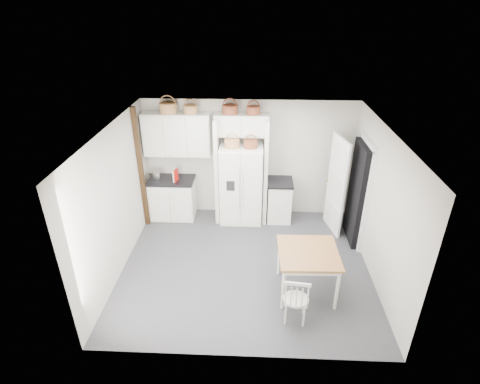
{
  "coord_description": "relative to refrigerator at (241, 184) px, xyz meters",
  "views": [
    {
      "loc": [
        0.15,
        -5.55,
        4.44
      ],
      "look_at": [
        -0.12,
        0.4,
        1.32
      ],
      "focal_mm": 28.0,
      "sensor_mm": 36.0,
      "label": 1
    }
  ],
  "objects": [
    {
      "name": "cookbook_red",
      "position": [
        -1.4,
        -0.04,
        0.19
      ],
      "size": [
        0.08,
        0.18,
        0.26
      ],
      "primitive_type": "cube",
      "rotation": [
        0.0,
        0.0,
        -0.24
      ],
      "color": "#B4140D",
      "rests_on": "counter_left"
    },
    {
      "name": "basket_bridge_a",
      "position": [
        -0.24,
        0.17,
        1.57
      ],
      "size": [
        0.31,
        0.31,
        0.18
      ],
      "primitive_type": "cylinder",
      "color": "brown",
      "rests_on": "bridge_cabinet"
    },
    {
      "name": "door_slab",
      "position": [
        1.95,
        -0.32,
        0.16
      ],
      "size": [
        0.21,
        0.79,
        2.05
      ],
      "primitive_type": "cube",
      "rotation": [
        0.0,
        0.0,
        -1.36
      ],
      "color": "white",
      "rests_on": "floor"
    },
    {
      "name": "base_cab_left",
      "position": [
        -1.53,
        0.04,
        -0.42
      ],
      "size": [
        0.95,
        0.6,
        0.88
      ],
      "primitive_type": "cube",
      "color": "silver",
      "rests_on": "floor"
    },
    {
      "name": "doorway_void",
      "position": [
        2.31,
        -0.66,
        0.16
      ],
      "size": [
        0.18,
        0.85,
        2.05
      ],
      "primitive_type": "cube",
      "color": "black",
      "rests_on": "floor"
    },
    {
      "name": "basket_fridge_b",
      "position": [
        0.19,
        -0.1,
        0.94
      ],
      "size": [
        0.28,
        0.28,
        0.15
      ],
      "primitive_type": "cylinder",
      "color": "brown",
      "rests_on": "refrigerator"
    },
    {
      "name": "fridge_panel_right",
      "position": [
        0.51,
        0.04,
        0.28
      ],
      "size": [
        0.08,
        0.6,
        2.3
      ],
      "primitive_type": "cube",
      "color": "silver",
      "rests_on": "floor"
    },
    {
      "name": "windsor_chair",
      "position": [
        0.95,
        -2.93,
        -0.47
      ],
      "size": [
        0.43,
        0.4,
        0.8
      ],
      "primitive_type": "cube",
      "rotation": [
        0.0,
        0.0,
        -0.11
      ],
      "color": "silver",
      "rests_on": "floor"
    },
    {
      "name": "fridge_panel_left",
      "position": [
        -0.51,
        0.04,
        0.28
      ],
      "size": [
        0.08,
        0.6,
        2.3
      ],
      "primitive_type": "cube",
      "color": "silver",
      "rests_on": "floor"
    },
    {
      "name": "trim_post",
      "position": [
        -2.05,
        -0.31,
        0.43
      ],
      "size": [
        0.09,
        0.09,
        2.6
      ],
      "primitive_type": "cube",
      "color": "black",
      "rests_on": "floor"
    },
    {
      "name": "bridge_cabinet",
      "position": [
        -0.0,
        0.17,
        1.26
      ],
      "size": [
        1.12,
        0.34,
        0.45
      ],
      "primitive_type": "cube",
      "color": "silver",
      "rests_on": "wall_back"
    },
    {
      "name": "dining_table",
      "position": [
        1.18,
        -2.28,
        -0.47
      ],
      "size": [
        0.98,
        0.98,
        0.8
      ],
      "primitive_type": "cube",
      "rotation": [
        0.0,
        0.0,
        0.03
      ],
      "color": "brown",
      "rests_on": "floor"
    },
    {
      "name": "toaster",
      "position": [
        -1.87,
        0.01,
        0.15
      ],
      "size": [
        0.28,
        0.18,
        0.18
      ],
      "primitive_type": "cube",
      "rotation": [
        0.0,
        0.0,
        -0.12
      ],
      "color": "silver",
      "rests_on": "counter_left"
    },
    {
      "name": "basket_upper_c",
      "position": [
        -1.03,
        0.17,
        1.57
      ],
      "size": [
        0.28,
        0.28,
        0.16
      ],
      "primitive_type": "cylinder",
      "color": "olive",
      "rests_on": "upper_cabinet"
    },
    {
      "name": "refrigerator",
      "position": [
        0.0,
        0.0,
        0.0
      ],
      "size": [
        0.9,
        0.72,
        1.73
      ],
      "primitive_type": "cube",
      "color": "white",
      "rests_on": "floor"
    },
    {
      "name": "wall_left",
      "position": [
        -2.1,
        -1.66,
        0.43
      ],
      "size": [
        0.0,
        4.0,
        4.0
      ],
      "primitive_type": "plane",
      "rotation": [
        1.57,
        0.0,
        1.57
      ],
      "color": "#BBB8AB",
      "rests_on": "floor"
    },
    {
      "name": "counter_right",
      "position": [
        0.83,
        0.04,
        0.04
      ],
      "size": [
        0.55,
        0.65,
        0.04
      ],
      "primitive_type": "cube",
      "color": "black",
      "rests_on": "base_cab_right"
    },
    {
      "name": "base_cab_right",
      "position": [
        0.83,
        0.04,
        -0.42
      ],
      "size": [
        0.5,
        0.61,
        0.89
      ],
      "primitive_type": "cube",
      "color": "silver",
      "rests_on": "floor"
    },
    {
      "name": "counter_left",
      "position": [
        -1.53,
        0.04,
        0.04
      ],
      "size": [
        0.99,
        0.64,
        0.04
      ],
      "primitive_type": "cube",
      "color": "black",
      "rests_on": "base_cab_left"
    },
    {
      "name": "basket_upper_b",
      "position": [
        -1.49,
        0.17,
        1.59
      ],
      "size": [
        0.35,
        0.35,
        0.21
      ],
      "primitive_type": "cylinder",
      "color": "olive",
      "rests_on": "upper_cabinet"
    },
    {
      "name": "basket_fridge_a",
      "position": [
        -0.19,
        -0.1,
        0.95
      ],
      "size": [
        0.3,
        0.3,
        0.16
      ],
      "primitive_type": "cylinder",
      "color": "olive",
      "rests_on": "refrigerator"
    },
    {
      "name": "basket_bridge_b",
      "position": [
        0.23,
        0.17,
        1.56
      ],
      "size": [
        0.28,
        0.28,
        0.16
      ],
      "primitive_type": "cylinder",
      "color": "brown",
      "rests_on": "bridge_cabinet"
    },
    {
      "name": "wall_right",
      "position": [
        2.4,
        -1.66,
        0.43
      ],
      "size": [
        0.0,
        4.0,
        4.0
      ],
      "primitive_type": "plane",
      "rotation": [
        1.57,
        0.0,
        -1.57
      ],
      "color": "#BBB8AB",
      "rests_on": "floor"
    },
    {
      "name": "ceiling",
      "position": [
        0.15,
        -1.66,
        1.73
      ],
      "size": [
        4.5,
        4.5,
        0.0
      ],
      "primitive_type": "plane",
      "color": "white",
      "rests_on": "wall_back"
    },
    {
      "name": "floor",
      "position": [
        0.15,
        -1.66,
        -0.87
      ],
      "size": [
        4.5,
        4.5,
        0.0
      ],
      "primitive_type": "plane",
      "color": "#2E2E37",
      "rests_on": "ground"
    },
    {
      "name": "cookbook_cream",
      "position": [
        -1.45,
        -0.04,
        0.19
      ],
      "size": [
        0.06,
        0.17,
        0.26
      ],
      "primitive_type": "cube",
      "rotation": [
        0.0,
        0.0,
        0.16
      ],
      "color": "beige",
      "rests_on": "counter_left"
    },
    {
      "name": "upper_cabinet",
      "position": [
        -1.35,
        0.17,
        1.03
      ],
      "size": [
        1.4,
        0.34,
        0.9
      ],
      "primitive_type": "cube",
      "color": "silver",
      "rests_on": "wall_back"
    },
    {
      "name": "wall_back",
      "position": [
        0.15,
        0.34,
        0.43
      ],
      "size": [
        4.5,
        0.0,
        4.5
      ],
      "primitive_type": "plane",
      "rotation": [
        1.57,
        0.0,
        0.0
      ],
      "color": "#BBB8AB",
      "rests_on": "floor"
    }
  ]
}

